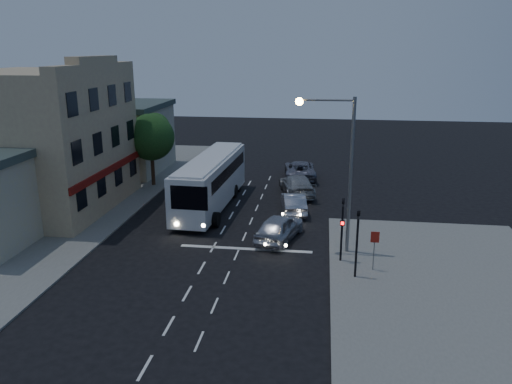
# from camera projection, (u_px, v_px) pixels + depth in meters

# --- Properties ---
(ground) EXTENTS (120.00, 120.00, 0.00)m
(ground) POSITION_uv_depth(u_px,v_px,m) (206.00, 260.00, 28.41)
(ground) COLOR black
(sidewalk_near) EXTENTS (12.00, 24.00, 0.12)m
(sidewalk_near) POSITION_uv_depth(u_px,v_px,m) (462.00, 310.00, 22.91)
(sidewalk_near) COLOR slate
(sidewalk_near) RESTS_ON ground
(sidewalk_far) EXTENTS (12.00, 50.00, 0.12)m
(sidewalk_far) POSITION_uv_depth(u_px,v_px,m) (62.00, 207.00, 37.68)
(sidewalk_far) COLOR slate
(sidewalk_far) RESTS_ON ground
(road_markings) EXTENTS (8.00, 30.55, 0.01)m
(road_markings) POSITION_uv_depth(u_px,v_px,m) (238.00, 240.00, 31.39)
(road_markings) COLOR silver
(road_markings) RESTS_ON ground
(tour_bus) EXTENTS (3.15, 12.65, 3.86)m
(tour_bus) POSITION_uv_depth(u_px,v_px,m) (211.00, 180.00, 37.47)
(tour_bus) COLOR silver
(tour_bus) RESTS_ON ground
(car_suv) EXTENTS (3.18, 5.15, 1.64)m
(car_suv) POSITION_uv_depth(u_px,v_px,m) (279.00, 227.00, 31.30)
(car_suv) COLOR #A7ABB8
(car_suv) RESTS_ON ground
(car_sedan_a) EXTENTS (2.26, 4.66, 1.47)m
(car_sedan_a) POSITION_uv_depth(u_px,v_px,m) (294.00, 203.00, 36.47)
(car_sedan_a) COLOR #AAA9B3
(car_sedan_a) RESTS_ON ground
(car_sedan_b) EXTENTS (3.59, 6.06, 1.65)m
(car_sedan_b) POSITION_uv_depth(u_px,v_px,m) (297.00, 185.00, 40.90)
(car_sedan_b) COLOR #A0A0A0
(car_sedan_b) RESTS_ON ground
(car_sedan_c) EXTENTS (3.25, 6.14, 1.64)m
(car_sedan_c) POSITION_uv_depth(u_px,v_px,m) (300.00, 170.00, 45.98)
(car_sedan_c) COLOR slate
(car_sedan_c) RESTS_ON ground
(traffic_signal_main) EXTENTS (0.25, 0.35, 4.10)m
(traffic_signal_main) POSITION_uv_depth(u_px,v_px,m) (342.00, 222.00, 27.50)
(traffic_signal_main) COLOR black
(traffic_signal_main) RESTS_ON sidewalk_near
(traffic_signal_side) EXTENTS (0.18, 0.15, 4.10)m
(traffic_signal_side) POSITION_uv_depth(u_px,v_px,m) (357.00, 235.00, 25.52)
(traffic_signal_side) COLOR black
(traffic_signal_side) RESTS_ON sidewalk_near
(regulatory_sign) EXTENTS (0.45, 0.12, 2.20)m
(regulatory_sign) POSITION_uv_depth(u_px,v_px,m) (374.00, 244.00, 26.54)
(regulatory_sign) COLOR slate
(regulatory_sign) RESTS_ON sidewalk_near
(streetlight) EXTENTS (3.32, 0.44, 9.00)m
(streetlight) POSITION_uv_depth(u_px,v_px,m) (340.00, 158.00, 27.96)
(streetlight) COLOR slate
(streetlight) RESTS_ON sidewalk_near
(main_building) EXTENTS (10.12, 12.00, 11.00)m
(main_building) POSITION_uv_depth(u_px,v_px,m) (42.00, 140.00, 36.39)
(main_building) COLOR tan
(main_building) RESTS_ON sidewalk_far
(low_building_north) EXTENTS (9.40, 9.40, 6.50)m
(low_building_north) POSITION_uv_depth(u_px,v_px,m) (116.00, 136.00, 48.24)
(low_building_north) COLOR #B3ADA4
(low_building_north) RESTS_ON sidewalk_far
(street_tree) EXTENTS (4.00, 4.00, 6.20)m
(street_tree) POSITION_uv_depth(u_px,v_px,m) (151.00, 135.00, 42.51)
(street_tree) COLOR black
(street_tree) RESTS_ON sidewalk_far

